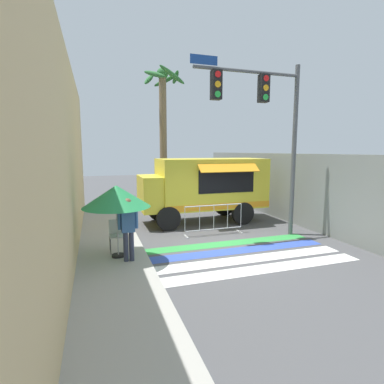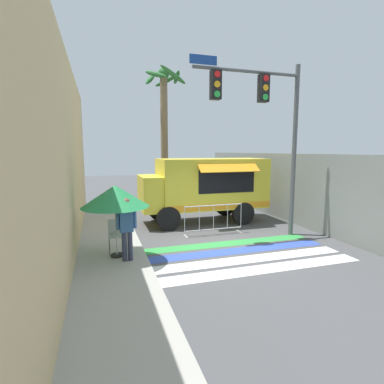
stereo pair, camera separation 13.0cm
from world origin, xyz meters
name	(u,v)px [view 1 (the left image)]	position (x,y,z in m)	size (l,w,h in m)	color
ground_plane	(225,247)	(0.00, 0.00, 0.00)	(60.00, 60.00, 0.00)	#4C4C4F
sidewalk_left	(65,262)	(-4.76, 0.00, 0.09)	(4.40, 16.00, 0.17)	#A8A59E
building_left_facade	(67,160)	(-4.56, 0.00, 2.84)	(0.25, 16.00, 5.67)	#DBBC84
concrete_wall_right	(282,186)	(4.16, 3.00, 1.48)	(0.20, 16.00, 2.96)	gray
crosswalk_painted	(236,255)	(0.00, -0.79, 0.00)	(6.40, 2.84, 0.01)	white
food_truck	(202,185)	(0.49, 3.49, 1.61)	(5.35, 2.50, 2.74)	yellow
traffic_signal_pole	(264,113)	(1.68, 0.65, 4.34)	(4.00, 0.29, 6.02)	#515456
patio_umbrella	(116,196)	(-3.35, -0.27, 1.86)	(1.83, 1.83, 1.99)	black
folding_chair	(117,232)	(-3.33, 0.25, 0.73)	(0.44, 0.44, 0.92)	#4C4C51
vendor_person	(128,226)	(-3.11, -0.69, 1.13)	(0.53, 0.22, 1.69)	#2D3347
barricade_front	(214,220)	(0.23, 1.51, 0.56)	(2.25, 0.44, 1.12)	#B7BABF
palm_tree	(163,118)	(-0.26, 7.55, 4.79)	(2.24, 2.26, 7.39)	#7A664C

